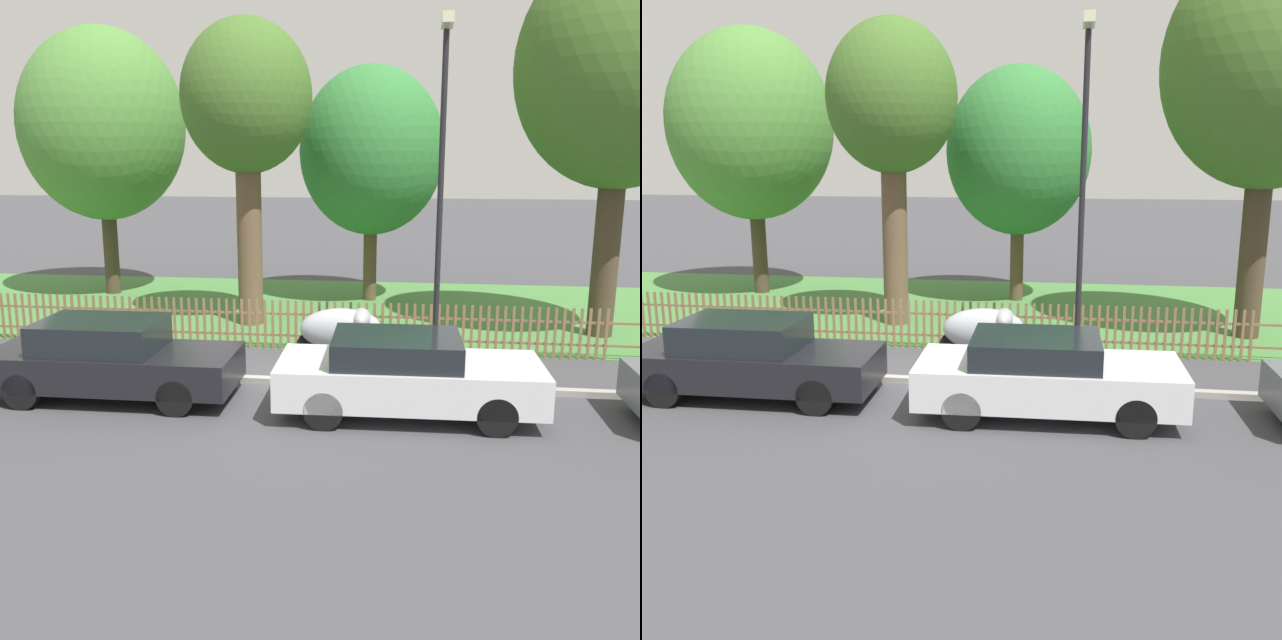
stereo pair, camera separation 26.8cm
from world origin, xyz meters
The scene contains 12 objects.
ground_plane centered at (0.00, 0.00, 0.00)m, with size 120.00×120.00×0.00m, color #424247.
kerb_stone centered at (0.00, 0.10, 0.06)m, with size 43.17×0.20×0.12m, color #9E998E.
grass_strip centered at (0.00, 7.07, 0.01)m, with size 43.17×8.97×0.01m, color #477F3D.
park_fence centered at (0.00, 2.60, 0.57)m, with size 43.17×0.05×1.13m.
parked_car_navy_estate centered at (-2.51, -1.07, 0.73)m, with size 4.47×1.79×1.44m.
parked_car_red_compact centered at (2.78, -1.24, 0.72)m, with size 4.46×1.98×1.38m.
covered_motorcycle centered at (1.42, 1.85, 0.69)m, with size 1.95×0.91×1.14m.
tree_nearest_kerb centered at (-6.62, 8.50, 5.17)m, with size 4.97×4.97×8.05m.
tree_behind_motorcycle centered at (-1.31, 4.95, 5.54)m, with size 3.23×3.23×7.56m.
tree_mid_park centered at (1.56, 8.47, 4.39)m, with size 4.21×4.21×6.83m.
tree_far_left centered at (7.41, 4.84, 6.22)m, with size 4.80×4.80×9.04m.
street_lamp centered at (3.31, 0.69, 4.10)m, with size 0.20×0.79×6.66m.
Camera 1 is at (2.84, -12.82, 4.33)m, focal length 40.00 mm.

